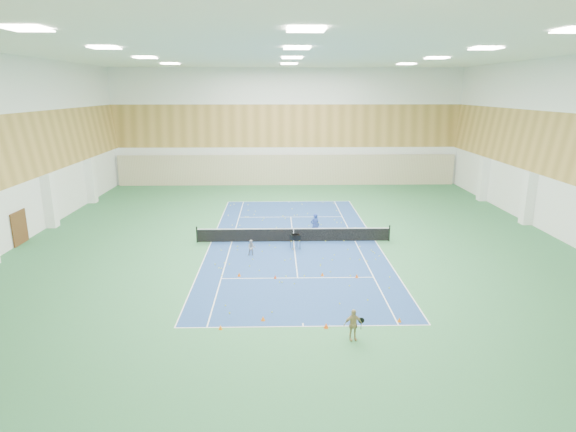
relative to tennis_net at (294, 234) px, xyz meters
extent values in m
plane|color=#2F6D40|center=(0.00, 0.00, -0.55)|extent=(40.00, 40.00, 0.00)
cube|color=navy|center=(0.00, 0.00, -0.55)|extent=(10.97, 23.77, 0.01)
cube|color=#C6B793|center=(0.00, 19.75, 1.05)|extent=(35.40, 0.16, 3.20)
cube|color=#593319|center=(-17.92, 0.00, 0.55)|extent=(0.08, 1.80, 2.20)
imported|color=navy|center=(1.48, 0.85, 0.31)|extent=(0.71, 0.56, 1.72)
imported|color=#92929A|center=(-2.66, -2.66, -0.06)|extent=(0.50, 0.41, 0.99)
imported|color=tan|center=(1.94, -13.04, 0.12)|extent=(0.83, 0.46, 1.34)
cone|color=#DF5B0B|center=(-3.17, -6.07, -0.44)|extent=(0.20, 0.20, 0.22)
cone|color=#DD3D0B|center=(-1.21, -6.43, -0.45)|extent=(0.18, 0.18, 0.19)
cone|color=orange|center=(1.36, -6.12, -0.45)|extent=(0.18, 0.18, 0.20)
cone|color=#D74E0B|center=(3.19, -6.43, -0.44)|extent=(0.20, 0.20, 0.22)
cone|color=orange|center=(-3.52, -12.04, -0.45)|extent=(0.18, 0.18, 0.19)
cone|color=orange|center=(-1.73, -11.29, -0.44)|extent=(0.20, 0.20, 0.22)
cone|color=#FF4F0D|center=(0.97, -12.02, -0.44)|extent=(0.21, 0.21, 0.23)
cone|color=orange|center=(4.22, -11.55, -0.44)|extent=(0.19, 0.19, 0.21)
camera|label=1|loc=(-1.09, -30.55, 9.28)|focal=30.00mm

